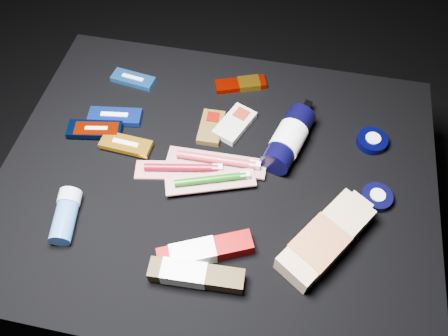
% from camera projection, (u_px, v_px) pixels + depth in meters
% --- Properties ---
extents(ground, '(3.00, 3.00, 0.00)m').
position_uv_depth(ground, '(219.00, 246.00, 1.32)').
color(ground, black).
rests_on(ground, ground).
extents(cloth_table, '(0.98, 0.78, 0.40)m').
position_uv_depth(cloth_table, '(218.00, 216.00, 1.16)').
color(cloth_table, black).
rests_on(cloth_table, ground).
extents(luna_bar_0, '(0.12, 0.06, 0.01)m').
position_uv_depth(luna_bar_0, '(133.00, 79.00, 1.14)').
color(luna_bar_0, blue).
rests_on(luna_bar_0, cloth_table).
extents(luna_bar_1, '(0.13, 0.07, 0.02)m').
position_uv_depth(luna_bar_1, '(115.00, 116.00, 1.07)').
color(luna_bar_1, '#0F2BA3').
rests_on(luna_bar_1, cloth_table).
extents(luna_bar_2, '(0.13, 0.07, 0.02)m').
position_uv_depth(luna_bar_2, '(95.00, 130.00, 1.04)').
color(luna_bar_2, black).
rests_on(luna_bar_2, cloth_table).
extents(luna_bar_3, '(0.12, 0.05, 0.02)m').
position_uv_depth(luna_bar_3, '(126.00, 144.00, 1.02)').
color(luna_bar_3, orange).
rests_on(luna_bar_3, cloth_table).
extents(luna_bar_4, '(0.11, 0.06, 0.01)m').
position_uv_depth(luna_bar_4, '(97.00, 130.00, 1.04)').
color(luna_bar_4, '#831300').
rests_on(luna_bar_4, cloth_table).
extents(clif_bar_0, '(0.06, 0.10, 0.02)m').
position_uv_depth(clif_bar_0, '(211.00, 126.00, 1.06)').
color(clif_bar_0, '#4C3A16').
rests_on(clif_bar_0, cloth_table).
extents(clif_bar_1, '(0.10, 0.13, 0.02)m').
position_uv_depth(clif_bar_1, '(236.00, 123.00, 1.06)').
color(clif_bar_1, beige).
rests_on(clif_bar_1, cloth_table).
extents(power_bar, '(0.14, 0.08, 0.02)m').
position_uv_depth(power_bar, '(243.00, 84.00, 1.13)').
color(power_bar, '#850A00').
rests_on(power_bar, cloth_table).
extents(lotion_bottle, '(0.11, 0.22, 0.07)m').
position_uv_depth(lotion_bottle, '(288.00, 139.00, 1.00)').
color(lotion_bottle, black).
rests_on(lotion_bottle, cloth_table).
extents(cream_tin_upper, '(0.07, 0.07, 0.02)m').
position_uv_depth(cream_tin_upper, '(372.00, 141.00, 1.03)').
color(cream_tin_upper, black).
rests_on(cream_tin_upper, cloth_table).
extents(cream_tin_lower, '(0.07, 0.07, 0.02)m').
position_uv_depth(cream_tin_lower, '(377.00, 197.00, 0.95)').
color(cream_tin_lower, black).
rests_on(cream_tin_lower, cloth_table).
extents(bodywash_bottle, '(0.19, 0.23, 0.05)m').
position_uv_depth(bodywash_bottle, '(324.00, 240.00, 0.88)').
color(bodywash_bottle, tan).
rests_on(bodywash_bottle, cloth_table).
extents(deodorant_stick, '(0.07, 0.12, 0.05)m').
position_uv_depth(deodorant_stick, '(66.00, 215.00, 0.91)').
color(deodorant_stick, '#3261AA').
rests_on(deodorant_stick, cloth_table).
extents(toothbrush_pack_0, '(0.22, 0.09, 0.02)m').
position_uv_depth(toothbrush_pack_0, '(183.00, 169.00, 0.99)').
color(toothbrush_pack_0, '#B7B0AC').
rests_on(toothbrush_pack_0, cloth_table).
extents(toothbrush_pack_1, '(0.23, 0.06, 0.03)m').
position_uv_depth(toothbrush_pack_1, '(218.00, 161.00, 0.99)').
color(toothbrush_pack_1, '#B7B0AA').
rests_on(toothbrush_pack_1, cloth_table).
extents(toothbrush_pack_2, '(0.20, 0.11, 0.02)m').
position_uv_depth(toothbrush_pack_2, '(212.00, 181.00, 0.95)').
color(toothbrush_pack_2, silver).
rests_on(toothbrush_pack_2, cloth_table).
extents(toothpaste_carton_red, '(0.19, 0.12, 0.04)m').
position_uv_depth(toothpaste_carton_red, '(201.00, 252.00, 0.87)').
color(toothpaste_carton_red, '#7A0001').
rests_on(toothpaste_carton_red, cloth_table).
extents(toothpaste_carton_green, '(0.19, 0.05, 0.04)m').
position_uv_depth(toothpaste_carton_green, '(192.00, 275.00, 0.84)').
color(toothpaste_carton_green, '#32240E').
rests_on(toothpaste_carton_green, cloth_table).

